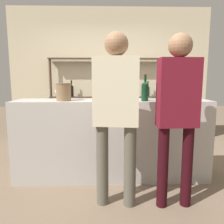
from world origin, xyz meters
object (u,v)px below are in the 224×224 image
counter_bottle_0 (145,91)px  counter_bottle_2 (180,90)px  wine_glass (58,90)px  customer_right (178,106)px  ice_bucket (64,92)px  counter_bottle_1 (182,89)px  server_behind_counter (116,101)px  counter_bottle_3 (145,90)px  counter_bottle_4 (161,91)px  cork_jar (184,94)px  customer_center (116,107)px

counter_bottle_0 → counter_bottle_2: size_ratio=0.85×
wine_glass → customer_right: 1.61m
ice_bucket → customer_right: customer_right is taller
counter_bottle_1 → server_behind_counter: (-0.86, 0.82, -0.23)m
counter_bottle_1 → counter_bottle_3: 0.58m
counter_bottle_1 → counter_bottle_4: (-0.32, -0.13, -0.01)m
counter_bottle_0 → cork_jar: bearing=-17.3°
counter_bottle_1 → customer_center: bearing=-141.4°
ice_bucket → customer_center: 0.88m
counter_bottle_4 → counter_bottle_3: bearing=-159.9°
customer_center → counter_bottle_1: bearing=-43.2°
wine_glass → cork_jar: bearing=-6.2°
counter_bottle_3 → counter_bottle_4: (0.22, 0.08, -0.01)m
counter_bottle_3 → server_behind_counter: size_ratio=0.20×
counter_bottle_1 → ice_bucket: 1.57m
ice_bucket → server_behind_counter: bearing=54.2°
ice_bucket → wine_glass: bearing=120.2°
counter_bottle_3 → cork_jar: bearing=9.0°
counter_bottle_0 → counter_bottle_4: counter_bottle_4 is taller
counter_bottle_1 → customer_right: 0.84m
ice_bucket → cork_jar: ice_bucket is taller
counter_bottle_4 → ice_bucket: 1.24m
counter_bottle_2 → server_behind_counter: (-0.76, 1.04, -0.23)m
server_behind_counter → cork_jar: bearing=27.6°
wine_glass → customer_right: bearing=-31.1°
counter_bottle_1 → counter_bottle_2: counter_bottle_2 is taller
counter_bottle_0 → counter_bottle_2: (0.40, -0.24, 0.02)m
wine_glass → server_behind_counter: bearing=43.4°
counter_bottle_0 → customer_center: bearing=-119.6°
counter_bottle_1 → server_behind_counter: bearing=136.2°
counter_bottle_0 → counter_bottle_1: 0.49m
counter_bottle_0 → cork_jar: size_ratio=1.93×
wine_glass → ice_bucket: size_ratio=0.80×
counter_bottle_1 → wine_glass: counter_bottle_1 is taller
wine_glass → ice_bucket: (0.11, -0.20, -0.02)m
counter_bottle_1 → cork_jar: 0.14m
counter_bottle_0 → ice_bucket: counter_bottle_0 is taller
counter_bottle_3 → cork_jar: (0.52, 0.08, -0.06)m
counter_bottle_3 → customer_right: (0.23, -0.56, -0.13)m
counter_bottle_1 → cork_jar: (-0.01, -0.13, -0.06)m
counter_bottle_4 → server_behind_counter: 1.12m
counter_bottle_2 → ice_bucket: (-1.47, 0.07, -0.02)m
counter_bottle_1 → ice_bucket: counter_bottle_1 is taller
counter_bottle_3 → cork_jar: 0.53m
customer_right → customer_center: (-0.62, 0.04, -0.01)m
ice_bucket → counter_bottle_0: bearing=8.8°
counter_bottle_2 → counter_bottle_4: size_ratio=1.11×
counter_bottle_0 → customer_center: size_ratio=0.17×
server_behind_counter → customer_center: size_ratio=0.91×
wine_glass → counter_bottle_4: bearing=-7.7°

